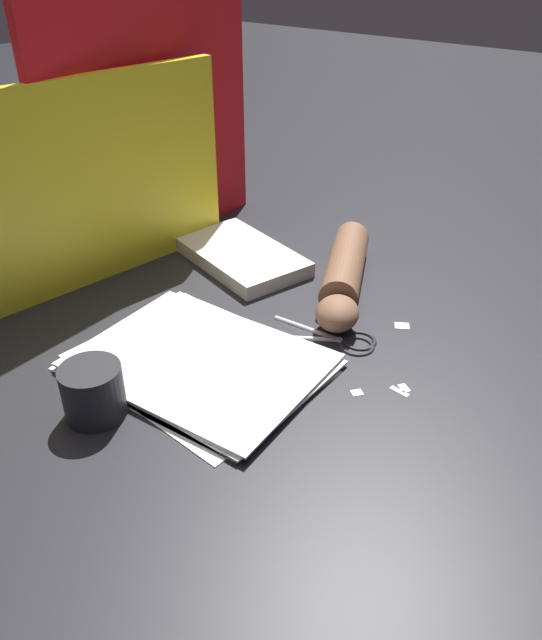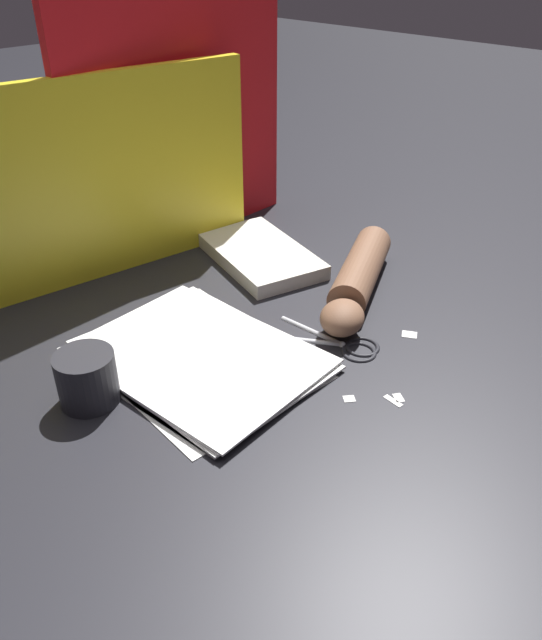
% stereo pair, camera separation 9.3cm
% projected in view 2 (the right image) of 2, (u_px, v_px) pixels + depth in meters
% --- Properties ---
extents(ground_plane, '(6.00, 6.00, 0.00)m').
position_uv_depth(ground_plane, '(252.00, 346.00, 0.98)').
color(ground_plane, black).
extents(backdrop_panel_left, '(0.88, 0.14, 0.36)m').
position_uv_depth(backdrop_panel_left, '(19.00, 199.00, 1.03)').
color(backdrop_panel_left, yellow).
rests_on(backdrop_panel_left, ground_plane).
extents(backdrop_panel_center, '(0.52, 0.04, 0.53)m').
position_uv_depth(backdrop_panel_center, '(181.00, 110.00, 1.19)').
color(backdrop_panel_center, red).
rests_on(backdrop_panel_center, ground_plane).
extents(paper_stack, '(0.29, 0.38, 0.02)m').
position_uv_depth(paper_stack, '(197.00, 356.00, 0.95)').
color(paper_stack, white).
rests_on(paper_stack, ground_plane).
extents(book_closed, '(0.22, 0.30, 0.03)m').
position_uv_depth(book_closed, '(260.00, 254.00, 1.23)').
color(book_closed, silver).
rests_on(book_closed, ground_plane).
extents(scissors, '(0.13, 0.19, 0.01)m').
position_uv_depth(scissors, '(344.00, 343.00, 0.98)').
color(scissors, silver).
rests_on(scissors, ground_plane).
extents(hand_forearm, '(0.33, 0.21, 0.07)m').
position_uv_depth(hand_forearm, '(359.00, 280.00, 1.10)').
color(hand_forearm, brown).
rests_on(hand_forearm, ground_plane).
extents(paper_scrap_near, '(0.02, 0.02, 0.00)m').
position_uv_depth(paper_scrap_near, '(399.00, 398.00, 0.87)').
color(paper_scrap_near, white).
rests_on(paper_scrap_near, ground_plane).
extents(paper_scrap_mid, '(0.02, 0.02, 0.00)m').
position_uv_depth(paper_scrap_mid, '(349.00, 399.00, 0.87)').
color(paper_scrap_mid, white).
rests_on(paper_scrap_mid, ground_plane).
extents(paper_scrap_far, '(0.03, 0.03, 0.00)m').
position_uv_depth(paper_scrap_far, '(409.00, 334.00, 1.01)').
color(paper_scrap_far, white).
rests_on(paper_scrap_far, ground_plane).
extents(paper_scrap_side, '(0.01, 0.03, 0.00)m').
position_uv_depth(paper_scrap_side, '(393.00, 401.00, 0.87)').
color(paper_scrap_side, white).
rests_on(paper_scrap_side, ground_plane).
extents(mug, '(0.08, 0.08, 0.08)m').
position_uv_depth(mug, '(87.00, 378.00, 0.85)').
color(mug, '#232328').
rests_on(mug, ground_plane).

